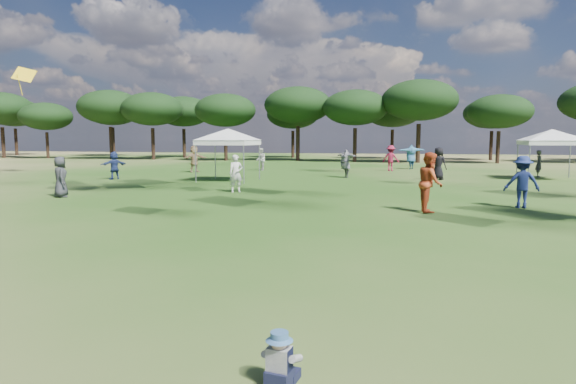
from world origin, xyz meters
TOP-DOWN VIEW (x-y plane):
  - tree_line at (2.39, 47.41)m, footprint 108.78×17.63m
  - tent_left at (-7.27, 22.18)m, footprint 5.57×5.57m
  - tent_right at (9.55, 26.96)m, footprint 5.92×5.92m
  - toddler at (0.38, 2.19)m, footprint 0.37×0.40m
  - festival_crowd at (-0.49, 25.05)m, footprint 28.41×22.35m

SIDE VIEW (x-z plane):
  - toddler at x=0.38m, z-range -0.03..0.49m
  - festival_crowd at x=-0.49m, z-range -0.06..1.76m
  - tent_right at x=9.55m, z-range 1.09..4.11m
  - tent_left at x=-7.27m, z-range 1.09..4.13m
  - tree_line at x=2.39m, z-range 1.54..9.31m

